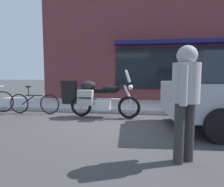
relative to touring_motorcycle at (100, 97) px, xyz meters
The scene contains 5 objects.
ground_plane 0.88m from the touring_motorcycle, 36.12° to the right, with size 80.00×80.00×0.00m, color #3C3C3C.
touring_motorcycle is the anchor object (origin of this frame).
parked_bicycle 2.27m from the touring_motorcycle, behind, with size 1.70×0.48×0.91m.
pedestrian_walking 3.26m from the touring_motorcycle, 55.98° to the right, with size 0.49×0.53×1.67m.
sandwich_board_sign 2.28m from the touring_motorcycle, 133.87° to the left, with size 0.55×0.41×0.91m.
Camera 1 is at (0.65, -5.10, 1.27)m, focal length 30.52 mm.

